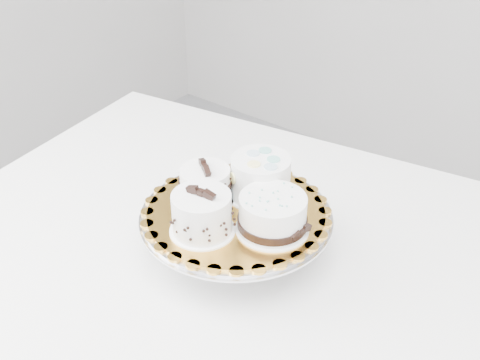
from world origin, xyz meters
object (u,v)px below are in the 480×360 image
Objects in this scene: cake_stand at (236,226)px; cake_ribbon at (273,215)px; table at (264,276)px; cake_board at (236,212)px; cake_banded at (205,187)px; cake_swirl at (202,214)px; cake_dots at (261,177)px.

cake_ribbon reaches higher than cake_stand.
table is 4.13× the size of cake_stand.
table is 4.50× the size of cake_board.
cake_board is at bearing 0.00° from cake_stand.
cake_ribbon is at bearing -3.50° from cake_stand.
cake_stand is at bearing -175.81° from cake_ribbon.
cake_ribbon reaches higher than cake_board.
cake_swirl is at bearing -17.95° from cake_banded.
cake_stand is 2.75× the size of cake_banded.
cake_swirl is (-0.01, -0.08, 0.04)m from cake_board.
cake_stand reaches higher than table.
cake_dots is 1.07× the size of cake_ribbon.
cake_banded reaches higher than cake_stand.
cake_board is 2.38× the size of cake_ribbon.
table is 0.21m from cake_ribbon.
cake_board is at bearing -118.01° from cake_dots.
cake_swirl is at bearing -116.33° from table.
cake_ribbon is (0.08, -0.00, 0.03)m from cake_board.
cake_swirl reaches higher than table.
cake_stand is at bearing -118.01° from cake_dots.
cake_banded is at bearing -170.92° from cake_stand.
cake_board is at bearing 76.75° from cake_swirl.
cake_ribbon is (0.08, -0.07, -0.01)m from cake_dots.
cake_banded is 0.88× the size of cake_dots.
cake_dots reaches higher than cake_board.
cake_board is 2.52× the size of cake_banded.
cake_board is (-0.03, -0.05, 0.16)m from table.
cake_stand is 0.10m from cake_ribbon.
cake_swirl reaches higher than cake_ribbon.
table is at bearing 141.77° from cake_ribbon.
cake_board is (0.00, 0.00, 0.03)m from cake_stand.
cake_ribbon reaches higher than table.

